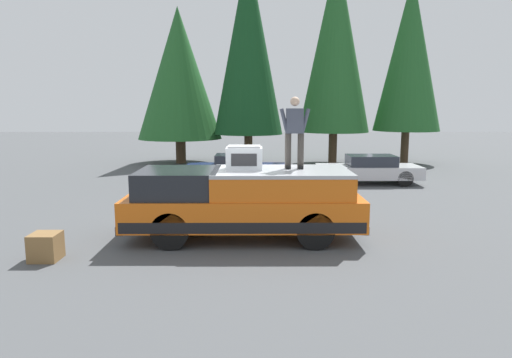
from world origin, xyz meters
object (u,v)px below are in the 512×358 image
wooden_crate (46,247)px  person_on_truck_bed (295,131)px  pickup_truck (244,202)px  compressor_unit (244,158)px  parked_car_silver (369,169)px  parked_car_navy (237,169)px

wooden_crate → person_on_truck_bed: bearing=-71.2°
pickup_truck → compressor_unit: bearing=-10.0°
compressor_unit → person_on_truck_bed: bearing=-83.8°
compressor_unit → person_on_truck_bed: (0.13, -1.19, 0.62)m
person_on_truck_bed → parked_car_silver: 8.65m
parked_car_silver → wooden_crate: parked_car_silver is taller
compressor_unit → parked_car_navy: 8.11m
person_on_truck_bed → wooden_crate: (-1.78, 5.23, -2.27)m
parked_car_silver → person_on_truck_bed: bearing=153.8°
pickup_truck → parked_car_navy: size_ratio=1.35×
compressor_unit → person_on_truck_bed: 1.35m
pickup_truck → person_on_truck_bed: person_on_truck_bed is taller
pickup_truck → person_on_truck_bed: (0.21, -1.20, 1.68)m
compressor_unit → wooden_crate: bearing=112.2°
parked_car_silver → wooden_crate: bearing=136.2°
wooden_crate → parked_car_silver: bearing=-43.8°
parked_car_silver → wooden_crate: (-9.33, 8.94, -0.30)m
person_on_truck_bed → pickup_truck: bearing=100.0°
person_on_truck_bed → parked_car_navy: 8.27m
wooden_crate → compressor_unit: bearing=-67.8°
parked_car_silver → parked_car_navy: 5.38m
compressor_unit → parked_car_silver: (7.69, -4.90, -1.35)m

